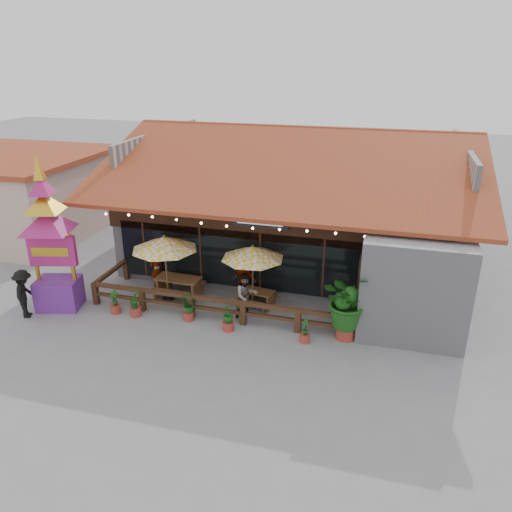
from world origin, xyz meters
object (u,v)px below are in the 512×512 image
(thai_sign_tower, at_px, (48,225))
(picnic_table_right, at_px, (256,295))
(tropical_plant, at_px, (348,301))
(umbrella_left, at_px, (164,244))
(pedestrian, at_px, (25,294))
(umbrella_right, at_px, (253,253))
(picnic_table_left, at_px, (179,284))

(thai_sign_tower, bearing_deg, picnic_table_right, 15.99)
(tropical_plant, bearing_deg, umbrella_left, 171.55)
(picnic_table_right, height_order, thai_sign_tower, thai_sign_tower)
(pedestrian, bearing_deg, thai_sign_tower, -61.43)
(picnic_table_right, relative_size, pedestrian, 0.84)
(picnic_table_right, xyz_separation_m, pedestrian, (-7.99, -3.06, 0.49))
(umbrella_right, height_order, picnic_table_right, umbrella_right)
(umbrella_left, bearing_deg, picnic_table_left, 42.16)
(umbrella_right, xyz_separation_m, tropical_plant, (3.71, -1.40, -0.81))
(umbrella_right, relative_size, thai_sign_tower, 0.46)
(tropical_plant, bearing_deg, picnic_table_left, 168.63)
(picnic_table_left, distance_m, picnic_table_right, 3.20)
(picnic_table_right, bearing_deg, thai_sign_tower, -164.01)
(umbrella_right, xyz_separation_m, picnic_table_right, (0.12, 0.05, -1.78))
(umbrella_left, height_order, picnic_table_left, umbrella_left)
(umbrella_left, relative_size, tropical_plant, 1.10)
(picnic_table_right, height_order, tropical_plant, tropical_plant)
(thai_sign_tower, distance_m, pedestrian, 2.70)
(picnic_table_left, bearing_deg, umbrella_left, -137.84)
(picnic_table_left, bearing_deg, picnic_table_right, 1.58)
(thai_sign_tower, bearing_deg, umbrella_right, 15.87)
(umbrella_left, xyz_separation_m, pedestrian, (-4.45, -2.66, -1.44))
(picnic_table_left, bearing_deg, umbrella_right, 0.69)
(umbrella_left, distance_m, picnic_table_left, 1.86)
(umbrella_left, xyz_separation_m, picnic_table_left, (0.34, 0.31, -1.81))
(picnic_table_right, height_order, pedestrian, pedestrian)
(thai_sign_tower, height_order, tropical_plant, thai_sign_tower)
(picnic_table_right, bearing_deg, tropical_plant, -22.04)
(tropical_plant, distance_m, pedestrian, 11.69)
(umbrella_right, distance_m, picnic_table_right, 1.78)
(umbrella_right, bearing_deg, umbrella_left, -174.26)
(pedestrian, bearing_deg, picnic_table_right, -94.04)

